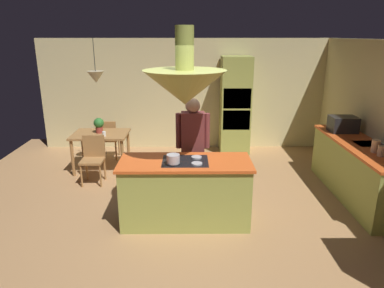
{
  "coord_description": "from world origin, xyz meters",
  "views": [
    {
      "loc": [
        0.06,
        -4.83,
        2.63
      ],
      "look_at": [
        0.1,
        0.4,
        1.0
      ],
      "focal_mm": 33.03,
      "sensor_mm": 36.0,
      "label": 1
    }
  ],
  "objects_px": {
    "cooking_pot_on_cooktop": "(173,159)",
    "person_at_island": "(193,144)",
    "cup_on_table": "(104,134)",
    "microwave_on_counter": "(343,124)",
    "potted_plant_on_table": "(99,125)",
    "chair_by_back_wall": "(108,137)",
    "canister_sugar": "(376,146)",
    "dining_table": "(101,138)",
    "chair_facing_island": "(93,156)",
    "canister_flour": "(382,151)",
    "oven_tower": "(235,106)",
    "kitchen_island": "(185,191)"
  },
  "relations": [
    {
      "from": "chair_by_back_wall",
      "to": "cooking_pot_on_cooktop",
      "type": "relative_size",
      "value": 4.83
    },
    {
      "from": "chair_facing_island",
      "to": "chair_by_back_wall",
      "type": "distance_m",
      "value": 1.25
    },
    {
      "from": "kitchen_island",
      "to": "cooking_pot_on_cooktop",
      "type": "distance_m",
      "value": 0.58
    },
    {
      "from": "canister_flour",
      "to": "person_at_island",
      "type": "bearing_deg",
      "value": 170.08
    },
    {
      "from": "microwave_on_counter",
      "to": "oven_tower",
      "type": "bearing_deg",
      "value": 135.61
    },
    {
      "from": "microwave_on_counter",
      "to": "chair_facing_island",
      "type": "bearing_deg",
      "value": -179.15
    },
    {
      "from": "chair_facing_island",
      "to": "microwave_on_counter",
      "type": "bearing_deg",
      "value": 0.85
    },
    {
      "from": "chair_by_back_wall",
      "to": "dining_table",
      "type": "bearing_deg",
      "value": 90.0
    },
    {
      "from": "dining_table",
      "to": "person_at_island",
      "type": "xyz_separation_m",
      "value": [
        1.81,
        -1.44,
        0.33
      ]
    },
    {
      "from": "cooking_pot_on_cooktop",
      "to": "person_at_island",
      "type": "bearing_deg",
      "value": 70.97
    },
    {
      "from": "potted_plant_on_table",
      "to": "cooking_pot_on_cooktop",
      "type": "xyz_separation_m",
      "value": [
        1.57,
        -2.27,
        0.09
      ]
    },
    {
      "from": "oven_tower",
      "to": "canister_flour",
      "type": "xyz_separation_m",
      "value": [
        1.74,
        -3.06,
        -0.07
      ]
    },
    {
      "from": "dining_table",
      "to": "canister_sugar",
      "type": "xyz_separation_m",
      "value": [
        4.54,
        -1.74,
        0.38
      ]
    },
    {
      "from": "oven_tower",
      "to": "potted_plant_on_table",
      "type": "height_order",
      "value": "oven_tower"
    },
    {
      "from": "chair_facing_island",
      "to": "canister_flour",
      "type": "height_order",
      "value": "canister_flour"
    },
    {
      "from": "chair_by_back_wall",
      "to": "cup_on_table",
      "type": "distance_m",
      "value": 0.89
    },
    {
      "from": "cooking_pot_on_cooktop",
      "to": "chair_by_back_wall",
      "type": "bearing_deg",
      "value": 118.33
    },
    {
      "from": "person_at_island",
      "to": "chair_by_back_wall",
      "type": "xyz_separation_m",
      "value": [
        -1.81,
        2.07,
        -0.48
      ]
    },
    {
      "from": "kitchen_island",
      "to": "chair_facing_island",
      "type": "height_order",
      "value": "kitchen_island"
    },
    {
      "from": "person_at_island",
      "to": "cooking_pot_on_cooktop",
      "type": "relative_size",
      "value": 9.47
    },
    {
      "from": "chair_facing_island",
      "to": "microwave_on_counter",
      "type": "xyz_separation_m",
      "value": [
        4.54,
        0.07,
        0.57
      ]
    },
    {
      "from": "dining_table",
      "to": "microwave_on_counter",
      "type": "relative_size",
      "value": 2.34
    },
    {
      "from": "potted_plant_on_table",
      "to": "canister_flour",
      "type": "bearing_deg",
      "value": -23.22
    },
    {
      "from": "kitchen_island",
      "to": "canister_flour",
      "type": "relative_size",
      "value": 11.94
    },
    {
      "from": "chair_facing_island",
      "to": "kitchen_island",
      "type": "bearing_deg",
      "value": -40.91
    },
    {
      "from": "microwave_on_counter",
      "to": "cup_on_table",
      "type": "bearing_deg",
      "value": 175.38
    },
    {
      "from": "oven_tower",
      "to": "canister_flour",
      "type": "bearing_deg",
      "value": -60.38
    },
    {
      "from": "oven_tower",
      "to": "chair_facing_island",
      "type": "distance_m",
      "value": 3.36
    },
    {
      "from": "person_at_island",
      "to": "oven_tower",
      "type": "bearing_deg",
      "value": 69.08
    },
    {
      "from": "chair_facing_island",
      "to": "cooking_pot_on_cooktop",
      "type": "distance_m",
      "value": 2.28
    },
    {
      "from": "cup_on_table",
      "to": "microwave_on_counter",
      "type": "height_order",
      "value": "microwave_on_counter"
    },
    {
      "from": "oven_tower",
      "to": "canister_sugar",
      "type": "relative_size",
      "value": 11.34
    },
    {
      "from": "cup_on_table",
      "to": "microwave_on_counter",
      "type": "relative_size",
      "value": 0.2
    },
    {
      "from": "canister_sugar",
      "to": "person_at_island",
      "type": "bearing_deg",
      "value": 173.79
    },
    {
      "from": "cup_on_table",
      "to": "potted_plant_on_table",
      "type": "bearing_deg",
      "value": 121.33
    },
    {
      "from": "person_at_island",
      "to": "chair_facing_island",
      "type": "distance_m",
      "value": 2.04
    },
    {
      "from": "dining_table",
      "to": "chair_by_back_wall",
      "type": "distance_m",
      "value": 0.64
    },
    {
      "from": "chair_by_back_wall",
      "to": "canister_sugar",
      "type": "height_order",
      "value": "canister_sugar"
    },
    {
      "from": "oven_tower",
      "to": "canister_flour",
      "type": "height_order",
      "value": "oven_tower"
    },
    {
      "from": "canister_sugar",
      "to": "cooking_pot_on_cooktop",
      "type": "xyz_separation_m",
      "value": [
        -3.0,
        -0.49,
        -0.02
      ]
    },
    {
      "from": "canister_sugar",
      "to": "canister_flour",
      "type": "bearing_deg",
      "value": -90.0
    },
    {
      "from": "chair_facing_island",
      "to": "dining_table",
      "type": "bearing_deg",
      "value": 90.0
    },
    {
      "from": "dining_table",
      "to": "chair_facing_island",
      "type": "bearing_deg",
      "value": -90.0
    },
    {
      "from": "chair_facing_island",
      "to": "potted_plant_on_table",
      "type": "distance_m",
      "value": 0.79
    },
    {
      "from": "chair_by_back_wall",
      "to": "canister_sugar",
      "type": "distance_m",
      "value": 5.15
    },
    {
      "from": "cooking_pot_on_cooktop",
      "to": "chair_facing_island",
      "type": "bearing_deg",
      "value": 133.85
    },
    {
      "from": "canister_sugar",
      "to": "cooking_pot_on_cooktop",
      "type": "distance_m",
      "value": 3.04
    },
    {
      "from": "oven_tower",
      "to": "cooking_pot_on_cooktop",
      "type": "xyz_separation_m",
      "value": [
        -1.26,
        -3.37,
        -0.07
      ]
    },
    {
      "from": "kitchen_island",
      "to": "oven_tower",
      "type": "bearing_deg",
      "value": 71.26
    },
    {
      "from": "oven_tower",
      "to": "cooking_pot_on_cooktop",
      "type": "height_order",
      "value": "oven_tower"
    }
  ]
}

